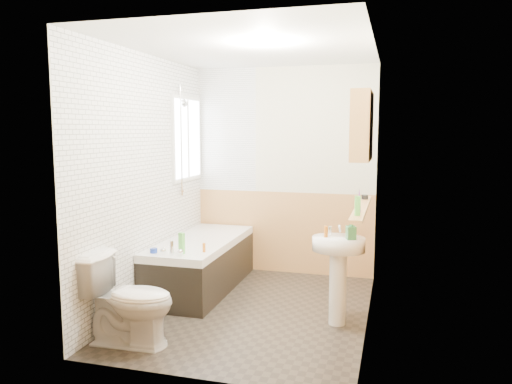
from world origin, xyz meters
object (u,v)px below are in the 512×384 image
at_px(pine_shelf, 361,208).
at_px(medicine_cabinet, 362,126).
at_px(bathtub, 201,263).
at_px(sink, 338,262).
at_px(toilet, 129,300).

xyz_separation_m(pine_shelf, medicine_cabinet, (-0.03, 0.20, 0.69)).
relative_size(bathtub, medicine_cabinet, 2.56).
distance_m(bathtub, sink, 1.71).
height_order(bathtub, pine_shelf, pine_shelf).
xyz_separation_m(toilet, pine_shelf, (1.80, 0.75, 0.72)).
bearing_deg(medicine_cabinet, pine_shelf, -81.87).
relative_size(toilet, sink, 0.83).
bearing_deg(sink, medicine_cabinet, 14.60).
bearing_deg(sink, bathtub, 152.68).
bearing_deg(pine_shelf, sink, 146.60).
bearing_deg(sink, pine_shelf, -39.01).
bearing_deg(bathtub, medicine_cabinet, -17.88).
height_order(toilet, pine_shelf, pine_shelf).
height_order(toilet, sink, sink).
bearing_deg(pine_shelf, bathtub, 156.84).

